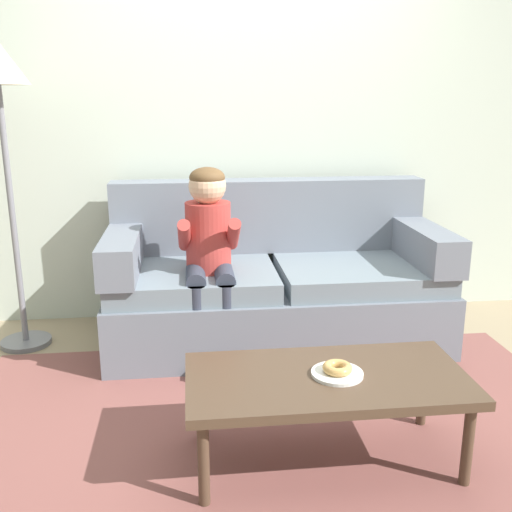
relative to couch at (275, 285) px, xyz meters
name	(u,v)px	position (x,y,z in m)	size (l,w,h in m)	color
ground	(272,406)	(-0.14, -0.85, -0.35)	(10.00, 10.00, 0.00)	#9E896B
wall_back	(244,109)	(-0.14, 0.55, 1.05)	(8.00, 0.10, 2.80)	beige
area_rug	(280,433)	(-0.14, -1.10, -0.34)	(2.99, 1.98, 0.01)	brown
couch	(275,285)	(0.00, 0.00, 0.00)	(2.01, 0.90, 0.96)	slate
coffee_table	(327,384)	(0.02, -1.32, 0.01)	(1.13, 0.56, 0.40)	#4C3828
person_child	(209,245)	(-0.41, -0.21, 0.32)	(0.34, 0.58, 1.10)	#AD3833
plate	(337,374)	(0.06, -1.32, 0.05)	(0.21, 0.21, 0.01)	white
donut	(337,368)	(0.06, -1.32, 0.08)	(0.12, 0.12, 0.04)	tan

